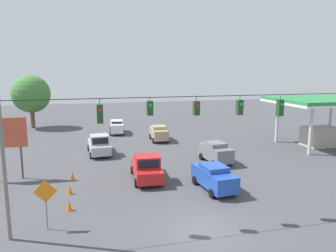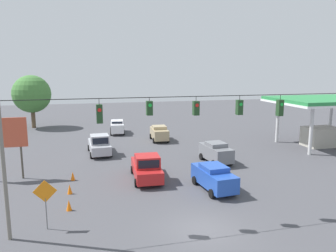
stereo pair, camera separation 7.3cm
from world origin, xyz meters
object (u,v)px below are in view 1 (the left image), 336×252
Objects in this scene: gas_station at (323,111)px; sedan_grey_oncoming_far at (216,152)px; sedan_blue_crossing_near at (214,177)px; pickup_truck_red_withflow_mid at (147,168)px; overhead_signal_span at (196,132)px; traffic_cone_second at (70,189)px; sedan_white_withflow_deep at (117,127)px; traffic_cone_third at (73,176)px; pickup_truck_silver_withflow_far at (99,145)px; roadside_billboard at (2,137)px; traffic_cone_nearest at (69,205)px; work_zone_sign at (45,195)px; sedan_tan_oncoming_deep at (159,133)px; tree_horizon_left at (31,94)px.

sedan_grey_oncoming_far is at bearing 13.08° from gas_station.
sedan_blue_crossing_near is 0.88× the size of pickup_truck_red_withflow_mid.
gas_station is (-20.01, -13.98, -1.17)m from overhead_signal_span.
pickup_truck_red_withflow_mid is at bearing -164.09° from traffic_cone_second.
sedan_white_withflow_deep is 6.32× the size of traffic_cone_third.
sedan_white_withflow_deep is at bearing -104.95° from pickup_truck_silver_withflow_far.
traffic_cone_third is 6.31m from roadside_billboard.
traffic_cone_nearest is 2.96m from work_zone_sign.
pickup_truck_silver_withflow_far is (3.30, -9.05, -0.00)m from pickup_truck_red_withflow_mid.
gas_station is (-21.98, 13.24, 3.08)m from sedan_white_withflow_deep.
sedan_white_withflow_deep is at bearing -85.86° from overhead_signal_span.
traffic_cone_third is (7.28, -8.76, -4.86)m from overhead_signal_span.
sedan_tan_oncoming_deep is 0.80× the size of roadside_billboard.
pickup_truck_silver_withflow_far is at bearing -69.94° from pickup_truck_red_withflow_mid.
roadside_billboard is 1.76× the size of work_zone_sign.
roadside_billboard is 10.50m from work_zone_sign.
pickup_truck_silver_withflow_far is 1.81× the size of work_zone_sign.
pickup_truck_red_withflow_mid is 7.39m from traffic_cone_nearest.
overhead_signal_span is at bearing 111.64° from tree_horizon_left.
work_zone_sign is at bearing 61.87° from sedan_tan_oncoming_deep.
work_zone_sign is at bearing 25.07° from gas_station.
overhead_signal_span reaches higher than sedan_blue_crossing_near.
traffic_cone_third is at bearing -97.84° from work_zone_sign.
traffic_cone_third is (5.31, 18.46, -0.60)m from sedan_white_withflow_deep.
sedan_grey_oncoming_far is at bearing 114.90° from sedan_white_withflow_deep.
gas_station is (-27.29, -5.22, 3.69)m from traffic_cone_third.
overhead_signal_span is 4.94× the size of sedan_grey_oncoming_far.
pickup_truck_silver_withflow_far is at bearing 116.18° from tree_horizon_left.
sedan_grey_oncoming_far is at bearing -144.77° from work_zone_sign.
sedan_white_withflow_deep is at bearing -88.71° from pickup_truck_red_withflow_mid.
traffic_cone_third is (-0.11, -2.97, 0.00)m from traffic_cone_second.
work_zone_sign is 0.36× the size of tree_horizon_left.
pickup_truck_silver_withflow_far is 1.24× the size of sedan_grey_oncoming_far.
gas_station is at bearing -163.16° from pickup_truck_red_withflow_mid.
tree_horizon_left reaches higher than sedan_tan_oncoming_deep.
traffic_cone_second is at bearing 87.82° from traffic_cone_third.
gas_station is at bearing -169.17° from traffic_cone_third.
pickup_truck_red_withflow_mid is at bearing -78.46° from overhead_signal_span.
traffic_cone_second is at bearing -38.06° from overhead_signal_span.
traffic_cone_second is at bearing 75.80° from sedan_white_withflow_deep.
traffic_cone_second is (7.39, -5.79, -4.86)m from overhead_signal_span.
sedan_grey_oncoming_far is at bearing 106.26° from sedan_tan_oncoming_deep.
overhead_signal_span is 17.72m from pickup_truck_silver_withflow_far.
roadside_billboard reaches higher than sedan_grey_oncoming_far.
sedan_tan_oncoming_deep is at bearing -73.74° from sedan_grey_oncoming_far.
sedan_blue_crossing_near is at bearing 142.38° from pickup_truck_red_withflow_mid.
traffic_cone_nearest is at bearing 79.60° from pickup_truck_silver_withflow_far.
sedan_grey_oncoming_far is (-7.24, -3.20, 0.04)m from pickup_truck_red_withflow_mid.
overhead_signal_span is 6.54m from sedan_blue_crossing_near.
sedan_tan_oncoming_deep is 5.75× the size of traffic_cone_nearest.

